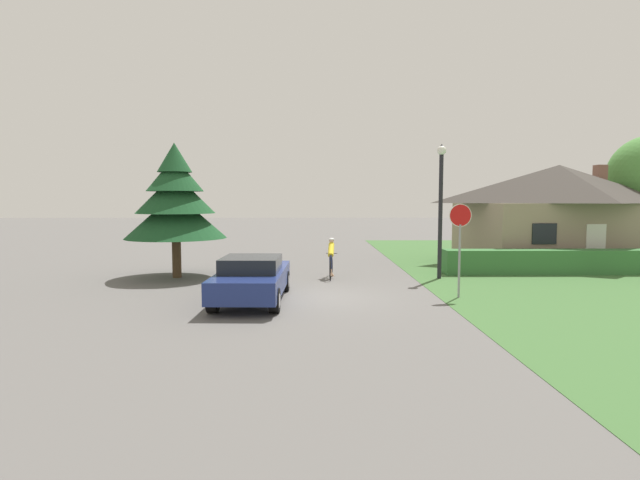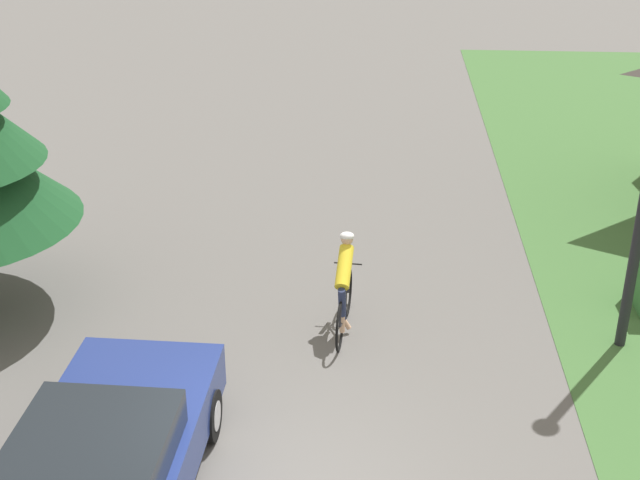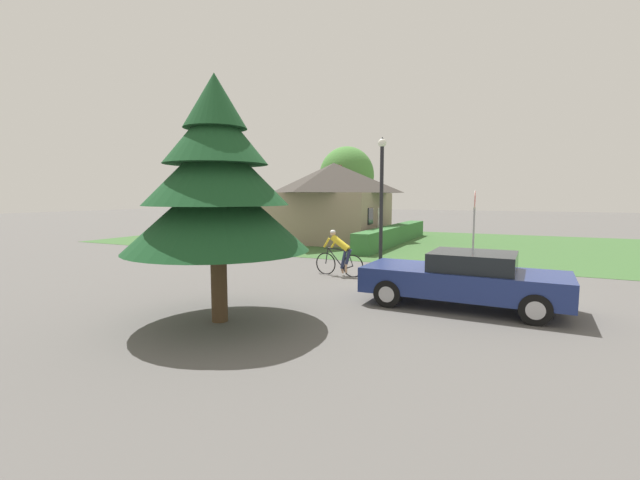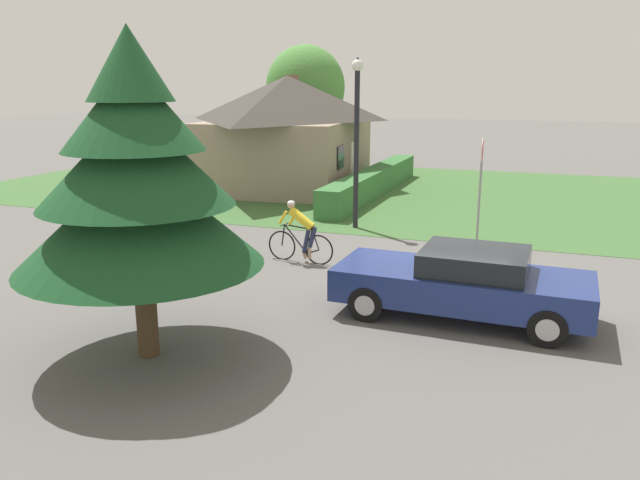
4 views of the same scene
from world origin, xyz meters
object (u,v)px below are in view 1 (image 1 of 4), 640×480
Objects in this scene: cyclist at (331,259)px; conifer_tall_near at (175,202)px; cottage_house at (558,212)px; sedan_left_lane at (252,278)px; stop_sign at (460,232)px; street_lamp at (441,198)px.

conifer_tall_near is at bearing 92.21° from cyclist.
sedan_left_lane is (-13.90, -9.56, -1.77)m from cottage_house.
stop_sign is (6.38, 0.44, 1.37)m from sedan_left_lane.
sedan_left_lane is at bearing -52.76° from conifer_tall_near.
cyclist is (2.53, 4.38, 0.05)m from sedan_left_lane.
cyclist is 0.35× the size of street_lamp.
stop_sign is 10.82m from conifer_tall_near.
street_lamp is (-7.18, -5.34, 0.67)m from cottage_house.
stop_sign is 0.57× the size of street_lamp.
sedan_left_lane is at bearing -147.86° from street_lamp.
street_lamp is at bearing -87.22° from cyclist.
cyclist is at bearing -49.32° from stop_sign.
sedan_left_lane is 0.92× the size of conifer_tall_near.
conifer_tall_near reaches higher than sedan_left_lane.
conifer_tall_near is at bearing 38.86° from sedan_left_lane.
cottage_house is 12.62m from cyclist.
cottage_house is at bearing -60.64° from cyclist.
sedan_left_lane is at bearing -150.98° from cottage_house.
sedan_left_lane is 8.31m from street_lamp.
sedan_left_lane is 0.93× the size of street_lamp.
conifer_tall_near is at bearing -169.80° from cottage_house.
conifer_tall_near is at bearing 177.58° from street_lamp.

